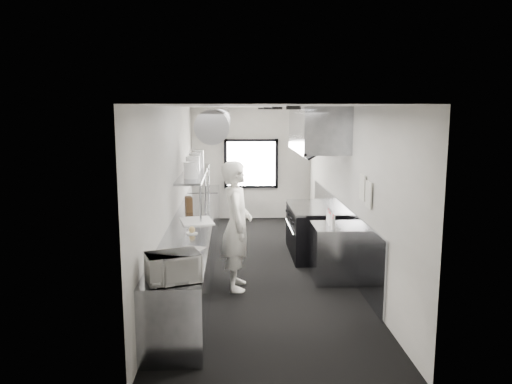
{
  "coord_description": "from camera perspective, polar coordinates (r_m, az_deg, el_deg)",
  "views": [
    {
      "loc": [
        -0.47,
        -8.46,
        2.75
      ],
      "look_at": [
        -0.08,
        -0.2,
        1.38
      ],
      "focal_mm": 34.93,
      "sensor_mm": 36.0,
      "label": 1
    }
  ],
  "objects": [
    {
      "name": "knife_block",
      "position": [
        9.2,
        -7.71,
        -1.4
      ],
      "size": [
        0.17,
        0.27,
        0.27
      ],
      "primitive_type": "cube",
      "rotation": [
        0.0,
        0.0,
        0.25
      ],
      "color": "#4D311B",
      "rests_on": "prep_counter"
    },
    {
      "name": "floor",
      "position": [
        8.91,
        0.43,
        -8.54
      ],
      "size": [
        3.0,
        8.0,
        0.01
      ],
      "primitive_type": "cube",
      "color": "black",
      "rests_on": "ground"
    },
    {
      "name": "squeeze_bottle_c",
      "position": [
        8.12,
        8.5,
        -3.15
      ],
      "size": [
        0.07,
        0.07,
        0.19
      ],
      "primitive_type": "cylinder",
      "rotation": [
        0.0,
        0.0,
        0.05
      ],
      "color": "white",
      "rests_on": "bottle_station"
    },
    {
      "name": "squeeze_bottle_b",
      "position": [
        8.0,
        8.82,
        -3.36
      ],
      "size": [
        0.08,
        0.08,
        0.19
      ],
      "primitive_type": "cylinder",
      "rotation": [
        0.0,
        0.0,
        -0.33
      ],
      "color": "white",
      "rests_on": "bottle_station"
    },
    {
      "name": "microwave",
      "position": [
        5.54,
        -9.48,
        -8.5
      ],
      "size": [
        0.63,
        0.55,
        0.32
      ],
      "primitive_type": "imported",
      "rotation": [
        0.0,
        0.0,
        0.35
      ],
      "color": "silver",
      "rests_on": "prep_counter"
    },
    {
      "name": "squeeze_bottle_a",
      "position": [
        7.86,
        8.76,
        -3.64
      ],
      "size": [
        0.07,
        0.07,
        0.17
      ],
      "primitive_type": "cylinder",
      "rotation": [
        0.0,
        0.0,
        -0.31
      ],
      "color": "white",
      "rests_on": "bottle_station"
    },
    {
      "name": "exhaust_hood",
      "position": [
        9.3,
        7.03,
        7.15
      ],
      "size": [
        0.81,
        2.2,
        0.88
      ],
      "color": "gray",
      "rests_on": "ceiling"
    },
    {
      "name": "deli_tub_a",
      "position": [
        6.0,
        -11.05,
        -8.16
      ],
      "size": [
        0.16,
        0.16,
        0.11
      ],
      "primitive_type": "cylinder",
      "rotation": [
        0.0,
        0.0,
        -0.06
      ],
      "color": "#B3C0B1",
      "rests_on": "prep_counter"
    },
    {
      "name": "squeeze_bottle_d",
      "position": [
        8.29,
        8.35,
        -2.96
      ],
      "size": [
        0.07,
        0.07,
        0.17
      ],
      "primitive_type": "cylinder",
      "rotation": [
        0.0,
        0.0,
        0.17
      ],
      "color": "white",
      "rests_on": "bottle_station"
    },
    {
      "name": "notice_sheet_a",
      "position": [
        7.6,
        12.09,
        0.52
      ],
      "size": [
        0.02,
        0.28,
        0.38
      ],
      "primitive_type": "cube",
      "color": "silver",
      "rests_on": "wall_right"
    },
    {
      "name": "squeeze_bottle_e",
      "position": [
        8.42,
        8.27,
        -2.69
      ],
      "size": [
        0.08,
        0.08,
        0.19
      ],
      "primitive_type": "cylinder",
      "rotation": [
        0.0,
        0.0,
        -0.42
      ],
      "color": "white",
      "rests_on": "bottle_station"
    },
    {
      "name": "pass_shelf",
      "position": [
        9.56,
        -7.04,
        2.07
      ],
      "size": [
        0.45,
        3.0,
        0.68
      ],
      "color": "gray",
      "rests_on": "prep_counter"
    },
    {
      "name": "wall_back",
      "position": [
        12.54,
        -0.56,
        3.27
      ],
      "size": [
        3.0,
        0.02,
        2.8
      ],
      "primitive_type": "cube",
      "color": "#AFAEA6",
      "rests_on": "floor"
    },
    {
      "name": "plate_stack_a",
      "position": [
        8.67,
        -7.48,
        2.49
      ],
      "size": [
        0.28,
        0.28,
        0.29
      ],
      "primitive_type": "cylinder",
      "rotation": [
        0.0,
        0.0,
        -0.14
      ],
      "color": "white",
      "rests_on": "pass_shelf"
    },
    {
      "name": "ceiling",
      "position": [
        8.47,
        0.46,
        9.78
      ],
      "size": [
        3.0,
        8.0,
        0.01
      ],
      "primitive_type": "cube",
      "color": "silver",
      "rests_on": "wall_back"
    },
    {
      "name": "bottle_station",
      "position": [
        8.25,
        8.76,
        -6.86
      ],
      "size": [
        0.65,
        0.8,
        0.9
      ],
      "primitive_type": "cube",
      "color": "gray",
      "rests_on": "floor"
    },
    {
      "name": "wall_right",
      "position": [
        8.79,
        10.25,
        0.45
      ],
      "size": [
        0.02,
        8.0,
        2.8
      ],
      "primitive_type": "cube",
      "color": "#AFAEA6",
      "rests_on": "floor"
    },
    {
      "name": "cutting_board",
      "position": [
        8.36,
        -6.79,
        -3.33
      ],
      "size": [
        0.63,
        0.76,
        0.02
      ],
      "primitive_type": "cube",
      "rotation": [
        0.0,
        0.0,
        0.21
      ],
      "color": "white",
      "rests_on": "prep_counter"
    },
    {
      "name": "deli_tub_b",
      "position": [
        6.39,
        -9.86,
        -7.07
      ],
      "size": [
        0.16,
        0.16,
        0.1
      ],
      "primitive_type": "cylinder",
      "rotation": [
        0.0,
        0.0,
        -0.15
      ],
      "color": "#B3C0B1",
      "rests_on": "prep_counter"
    },
    {
      "name": "newspaper",
      "position": [
        6.72,
        -7.51,
        -6.59
      ],
      "size": [
        0.41,
        0.46,
        0.01
      ],
      "primitive_type": "cube",
      "rotation": [
        0.0,
        0.0,
        -0.38
      ],
      "color": "silver",
      "rests_on": "prep_counter"
    },
    {
      "name": "plate_stack_b",
      "position": [
        9.28,
        -7.25,
        3.08
      ],
      "size": [
        0.31,
        0.31,
        0.33
      ],
      "primitive_type": "cylinder",
      "rotation": [
        0.0,
        0.0,
        0.29
      ],
      "color": "white",
      "rests_on": "pass_shelf"
    },
    {
      "name": "notice_sheet_b",
      "position": [
        7.28,
        12.77,
        -0.3
      ],
      "size": [
        0.02,
        0.28,
        0.38
      ],
      "primitive_type": "cube",
      "color": "silver",
      "rests_on": "wall_right"
    },
    {
      "name": "wall_left",
      "position": [
        8.63,
        -9.55,
        0.3
      ],
      "size": [
        0.02,
        8.0,
        2.8
      ],
      "primitive_type": "cube",
      "color": "#AFAEA6",
      "rests_on": "floor"
    },
    {
      "name": "hvac_duct",
      "position": [
        8.86,
        -4.26,
        8.12
      ],
      "size": [
        0.4,
        6.4,
        0.4
      ],
      "primitive_type": "cylinder",
      "rotation": [
        1.57,
        0.0,
        0.0
      ],
      "color": "#999BA2",
      "rests_on": "ceiling"
    },
    {
      "name": "prep_counter",
      "position": [
        8.31,
        -7.37,
        -6.7
      ],
      "size": [
        0.7,
        6.0,
        0.9
      ],
      "primitive_type": "cube",
      "color": "gray",
      "rests_on": "floor"
    },
    {
      "name": "plate_stack_c",
      "position": [
        9.86,
        -6.99,
        3.5
      ],
      "size": [
        0.26,
        0.26,
        0.34
      ],
      "primitive_type": "cylinder",
      "rotation": [
        0.0,
        0.0,
        0.09
      ],
      "color": "white",
      "rests_on": "pass_shelf"
    },
    {
      "name": "wall_cladding",
      "position": [
        9.24,
        9.56,
        -4.47
      ],
      "size": [
        0.03,
        5.5,
        1.1
      ],
      "primitive_type": "cube",
      "color": "gray",
      "rests_on": "wall_right"
    },
    {
      "name": "pastry",
      "position": [
        7.57,
        -7.35,
        -4.29
      ],
      "size": [
        0.1,
        0.1,
        0.1
      ],
      "primitive_type": "sphere",
      "color": "#DBBA73",
      "rests_on": "small_plate"
    },
    {
      "name": "far_work_table",
      "position": [
        11.9,
        -5.95,
        -1.75
      ],
      "size": [
        0.7,
        1.2,
        0.9
      ],
      "primitive_type": "cube",
      "color": "gray",
      "rests_on": "floor"
    },
    {
      "name": "small_plate",
      "position": [
        7.59,
        -7.34,
        -4.71
      ],
      "size": [
        0.2,
        0.2,
        0.01
      ],
      "primitive_type": "cylinder",
      "rotation": [
        0.0,
        0.0,
        0.17
      ],
      "color": "white",
      "rests_on": "prep_counter"
    },
    {
      "name": "wall_front",
      "position": [
        4.68,
        3.16,
        -7.36
      ],
      "size": [
        3.0,
        0.02,
        2.8
      ],
      "primitive_type": "cube",
      "color": "#AFAEA6",
      "rests_on": "floor"
    },
    {
      "name": "range",
      "position": [
        9.56,
        6.45,
        -4.42
      ],
      "size": [
        0.88,
        1.6,
        0.94
      ],
      "color": "black",
      "rests_on": "floor"
    },
    {
      "name": "plate_stack_d",
      "position": [
        10.21,
        -6.69,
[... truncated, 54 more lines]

